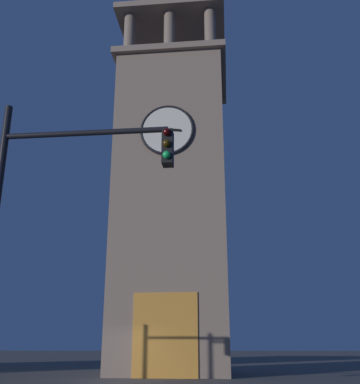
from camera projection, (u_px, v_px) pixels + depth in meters
The scene contains 3 objects.
ground_plane at pixel (120, 382), 19.93m from camera, with size 200.00×200.00×0.00m, color #56544F.
clocktower at pixel (173, 202), 27.77m from camera, with size 6.86×7.02×25.03m.
traffic_signal_mid at pixel (48, 207), 9.21m from camera, with size 3.71×0.41×6.48m.
Camera 1 is at (-4.77, 21.14, 1.54)m, focal length 42.97 mm.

